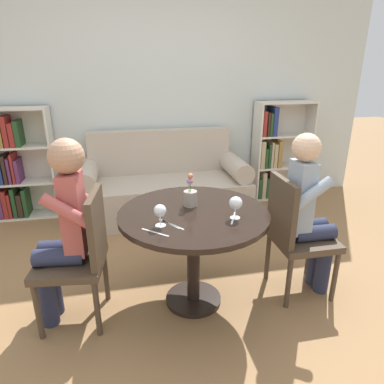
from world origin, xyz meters
TOP-DOWN VIEW (x-y plane):
  - ground_plane at (0.00, 0.00)m, footprint 16.00×16.00m
  - back_wall at (0.00, 2.04)m, footprint 5.20×0.05m
  - round_table at (0.00, 0.00)m, footprint 1.00×1.00m
  - couch at (0.00, 1.62)m, footprint 1.85×0.80m
  - bookshelf_left at (-1.61, 1.88)m, footprint 0.72×0.28m
  - bookshelf_right at (1.44, 1.88)m, footprint 0.72×0.28m
  - chair_left at (-0.74, -0.02)m, footprint 0.47×0.47m
  - chair_right at (0.74, -0.02)m, footprint 0.42×0.42m
  - person_left at (-0.83, 0.00)m, footprint 0.44×0.37m
  - person_right at (0.83, -0.02)m, footprint 0.42×0.34m
  - wine_glass_left at (-0.24, -0.17)m, footprint 0.08×0.08m
  - wine_glass_right at (0.24, -0.15)m, footprint 0.08×0.08m
  - flower_vase at (-0.00, 0.10)m, footprint 0.09×0.09m
  - knife_left_setting at (-0.18, -0.15)m, footprint 0.11×0.17m
  - fork_left_setting at (-0.28, -0.25)m, footprint 0.15×0.14m
  - knife_right_setting at (-0.17, -0.17)m, footprint 0.12×0.16m
  - fork_right_setting at (0.23, -0.15)m, footprint 0.09×0.18m

SIDE VIEW (x-z plane):
  - ground_plane at x=0.00m, z-range 0.00..0.00m
  - couch at x=0.00m, z-range -0.15..0.77m
  - chair_left at x=-0.74m, z-range 0.04..0.94m
  - chair_right at x=0.74m, z-range 0.04..0.94m
  - round_table at x=0.00m, z-range 0.23..0.93m
  - bookshelf_right at x=1.44m, z-range -0.02..1.19m
  - bookshelf_left at x=-1.61m, z-range -0.02..1.19m
  - person_right at x=0.83m, z-range 0.03..1.24m
  - person_left at x=-0.83m, z-range 0.05..1.28m
  - knife_left_setting at x=-0.18m, z-range 0.71..0.71m
  - fork_left_setting at x=-0.28m, z-range 0.71..0.71m
  - knife_right_setting at x=-0.17m, z-range 0.71..0.71m
  - fork_right_setting at x=0.23m, z-range 0.71..0.71m
  - flower_vase at x=0.00m, z-range 0.66..0.90m
  - wine_glass_left at x=-0.24m, z-range 0.73..0.87m
  - wine_glass_right at x=0.24m, z-range 0.73..0.88m
  - back_wall at x=0.00m, z-range 0.00..2.70m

